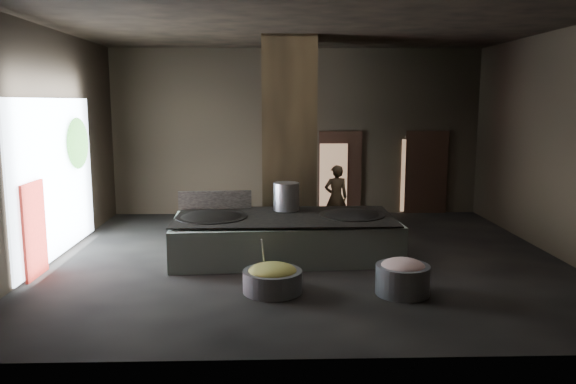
{
  "coord_description": "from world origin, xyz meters",
  "views": [
    {
      "loc": [
        -0.71,
        -10.87,
        3.08
      ],
      "look_at": [
        -0.36,
        0.48,
        1.25
      ],
      "focal_mm": 35.0,
      "sensor_mm": 36.0,
      "label": 1
    }
  ],
  "objects_px": {
    "wok_left": "(211,221)",
    "veg_basin": "(273,281)",
    "hearth_platform": "(285,238)",
    "meat_basin": "(403,280)",
    "wok_right": "(351,219)",
    "cook": "(336,197)",
    "stock_pot": "(286,196)"
  },
  "relations": [
    {
      "from": "wok_left",
      "to": "veg_basin",
      "type": "distance_m",
      "value": 2.47
    },
    {
      "from": "wok_left",
      "to": "cook",
      "type": "bearing_deg",
      "value": 41.37
    },
    {
      "from": "wok_left",
      "to": "stock_pot",
      "type": "xyz_separation_m",
      "value": [
        1.5,
        0.6,
        0.38
      ]
    },
    {
      "from": "hearth_platform",
      "to": "meat_basin",
      "type": "bearing_deg",
      "value": -54.84
    },
    {
      "from": "hearth_platform",
      "to": "cook",
      "type": "distance_m",
      "value": 2.75
    },
    {
      "from": "hearth_platform",
      "to": "wok_right",
      "type": "height_order",
      "value": "wok_right"
    },
    {
      "from": "wok_left",
      "to": "veg_basin",
      "type": "bearing_deg",
      "value": -60.03
    },
    {
      "from": "wok_right",
      "to": "veg_basin",
      "type": "xyz_separation_m",
      "value": [
        -1.6,
        -2.18,
        -0.57
      ]
    },
    {
      "from": "stock_pot",
      "to": "meat_basin",
      "type": "distance_m",
      "value": 3.49
    },
    {
      "from": "cook",
      "to": "hearth_platform",
      "type": "bearing_deg",
      "value": 53.92
    },
    {
      "from": "cook",
      "to": "veg_basin",
      "type": "distance_m",
      "value": 4.81
    },
    {
      "from": "hearth_platform",
      "to": "wok_right",
      "type": "bearing_deg",
      "value": -1.58
    },
    {
      "from": "stock_pot",
      "to": "wok_right",
      "type": "bearing_deg",
      "value": -21.04
    },
    {
      "from": "wok_left",
      "to": "cook",
      "type": "distance_m",
      "value": 3.68
    },
    {
      "from": "hearth_platform",
      "to": "meat_basin",
      "type": "height_order",
      "value": "hearth_platform"
    },
    {
      "from": "wok_left",
      "to": "veg_basin",
      "type": "relative_size",
      "value": 1.43
    },
    {
      "from": "stock_pot",
      "to": "meat_basin",
      "type": "relative_size",
      "value": 0.66
    },
    {
      "from": "wok_left",
      "to": "cook",
      "type": "relative_size",
      "value": 0.88
    },
    {
      "from": "stock_pot",
      "to": "veg_basin",
      "type": "xyz_separation_m",
      "value": [
        -0.3,
        -2.68,
        -0.95
      ]
    },
    {
      "from": "wok_right",
      "to": "meat_basin",
      "type": "height_order",
      "value": "wok_right"
    },
    {
      "from": "wok_left",
      "to": "wok_right",
      "type": "bearing_deg",
      "value": 2.05
    },
    {
      "from": "hearth_platform",
      "to": "veg_basin",
      "type": "bearing_deg",
      "value": -100.4
    },
    {
      "from": "wok_right",
      "to": "veg_basin",
      "type": "bearing_deg",
      "value": -126.27
    },
    {
      "from": "hearth_platform",
      "to": "wok_left",
      "type": "distance_m",
      "value": 1.5
    },
    {
      "from": "wok_left",
      "to": "meat_basin",
      "type": "relative_size",
      "value": 1.59
    },
    {
      "from": "meat_basin",
      "to": "veg_basin",
      "type": "bearing_deg",
      "value": 175.42
    },
    {
      "from": "meat_basin",
      "to": "hearth_platform",
      "type": "bearing_deg",
      "value": 128.86
    },
    {
      "from": "wok_right",
      "to": "stock_pot",
      "type": "height_order",
      "value": "stock_pot"
    },
    {
      "from": "hearth_platform",
      "to": "stock_pot",
      "type": "relative_size",
      "value": 7.67
    },
    {
      "from": "veg_basin",
      "to": "meat_basin",
      "type": "height_order",
      "value": "meat_basin"
    },
    {
      "from": "hearth_platform",
      "to": "wok_right",
      "type": "distance_m",
      "value": 1.4
    },
    {
      "from": "hearth_platform",
      "to": "veg_basin",
      "type": "height_order",
      "value": "hearth_platform"
    }
  ]
}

